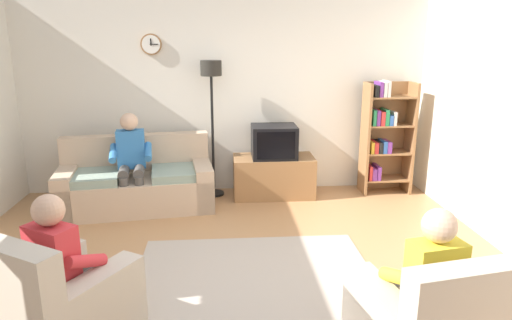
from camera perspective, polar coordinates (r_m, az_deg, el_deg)
ground_plane at (r=4.37m, az=-3.15°, el=-14.38°), size 12.00×12.00×0.00m
back_wall_assembly at (r=6.52m, az=-3.86°, el=7.98°), size 6.20×0.17×2.70m
couch at (r=6.12m, az=-14.55°, el=-2.90°), size 2.00×1.12×0.90m
tv_stand at (r=6.38m, az=2.18°, el=-2.02°), size 1.10×0.56×0.56m
tv at (r=6.23m, az=2.25°, el=2.30°), size 0.60×0.49×0.44m
bookshelf at (r=6.66m, az=15.55°, el=3.05°), size 0.68×0.36×1.58m
floor_lamp at (r=6.20m, az=-5.53°, el=8.51°), size 0.28×0.28×1.85m
armchair_near_window at (r=3.72m, az=-23.20°, el=-16.17°), size 1.14×1.17×0.90m
area_rug at (r=4.36m, az=-0.09°, el=-14.32°), size 2.20×1.70×0.01m
person_on_couch at (r=5.91m, az=-15.23°, el=0.33°), size 0.55×0.57×1.24m
person_in_left_armchair at (r=3.62m, az=-22.62°, el=-11.32°), size 0.61×0.64×1.12m
person_in_right_armchair at (r=3.32m, az=20.22°, el=-13.53°), size 0.56×0.58×1.12m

